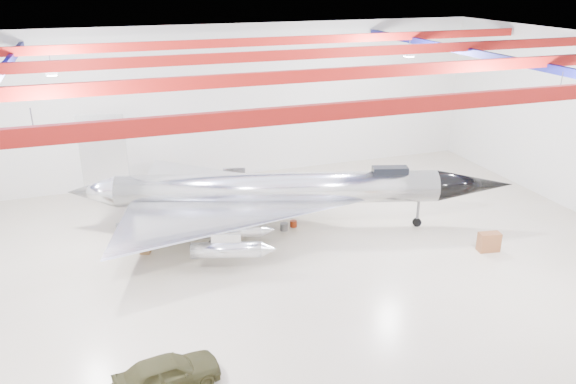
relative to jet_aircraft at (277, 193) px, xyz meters
name	(u,v)px	position (x,y,z in m)	size (l,w,h in m)	color
floor	(284,270)	(-1.22, -4.75, -2.32)	(40.00, 40.00, 0.00)	#BBB094
wall_back	(216,104)	(-1.22, 10.25, 3.18)	(40.00, 40.00, 0.00)	silver
ceiling	(283,51)	(-1.22, -4.75, 8.68)	(40.00, 40.00, 0.00)	#0A0F38
ceiling_structure	(283,67)	(-1.22, -4.75, 8.00)	(39.50, 29.50, 1.08)	maroon
jet_aircraft	(277,193)	(0.00, 0.00, 0.00)	(25.41, 18.37, 7.08)	silver
jeep	(167,373)	(-8.06, -11.69, -1.66)	(1.56, 3.89, 1.33)	#35341A
desk	(489,242)	(10.05, -6.44, -1.79)	(1.17, 0.58, 1.07)	brown
crate_ply	(145,250)	(-7.76, -0.56, -2.14)	(0.53, 0.42, 0.37)	olive
toolbox_red	(188,209)	(-4.62, 4.37, -2.15)	(0.50, 0.40, 0.35)	maroon
engine_drum	(284,227)	(0.32, -0.25, -2.11)	(0.48, 0.48, 0.43)	#59595B
crate_small	(119,226)	(-8.90, 3.22, -2.19)	(0.38, 0.31, 0.27)	#59595B
tool_chest	(293,224)	(1.01, 0.02, -2.13)	(0.42, 0.42, 0.38)	maroon
oil_barrel	(260,214)	(-0.53, 1.97, -2.11)	(0.60, 0.48, 0.42)	olive
spares_box	(251,197)	(-0.22, 5.09, -2.15)	(0.38, 0.38, 0.34)	#59595B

